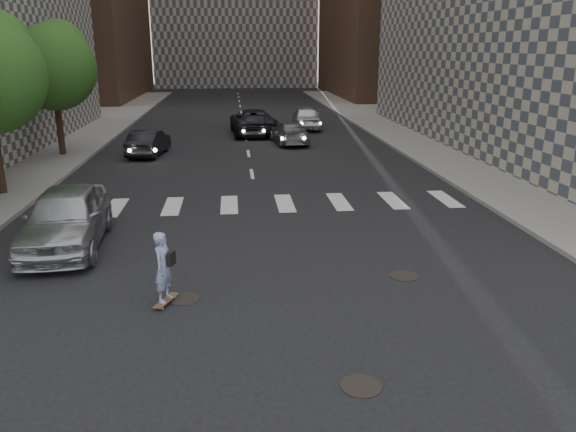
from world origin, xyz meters
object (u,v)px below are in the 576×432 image
object	(u,v)px
skateboarder	(164,267)
traffic_car_c	(253,122)
silver_sedan	(66,218)
tree_c	(54,63)
traffic_car_b	(289,132)
traffic_car_a	(149,143)
traffic_car_e	(252,126)
traffic_car_d	(307,117)

from	to	relation	value
skateboarder	traffic_car_c	size ratio (longest dim) A/B	0.28
silver_sedan	tree_c	bearing A→B (deg)	102.08
traffic_car_b	tree_c	bearing A→B (deg)	6.78
silver_sedan	traffic_car_b	size ratio (longest dim) A/B	1.12
tree_c	traffic_car_c	world-z (taller)	tree_c
silver_sedan	traffic_car_a	world-z (taller)	silver_sedan
silver_sedan	traffic_car_b	distance (m)	18.76
silver_sedan	traffic_car_c	distance (m)	21.66
tree_c	traffic_car_e	distance (m)	12.16
traffic_car_a	traffic_car_d	world-z (taller)	traffic_car_d
traffic_car_a	tree_c	bearing A→B (deg)	6.01
traffic_car_b	traffic_car_c	xyz separation A→B (m)	(-1.96, 3.83, 0.16)
traffic_car_b	skateboarder	bearing A→B (deg)	70.28
silver_sedan	traffic_car_a	size ratio (longest dim) A/B	1.24
skateboarder	silver_sedan	bearing A→B (deg)	150.85
traffic_car_d	traffic_car_e	world-z (taller)	traffic_car_d
skateboarder	traffic_car_a	size ratio (longest dim) A/B	0.41
tree_c	traffic_car_c	xyz separation A→B (m)	(9.97, 6.70, -3.84)
traffic_car_d	traffic_car_e	xyz separation A→B (m)	(-3.84, -3.03, -0.13)
tree_c	traffic_car_b	bearing A→B (deg)	13.50
traffic_car_a	skateboarder	bearing A→B (deg)	106.34
skateboarder	traffic_car_a	distance (m)	18.22
tree_c	silver_sedan	bearing A→B (deg)	-74.35
skateboarder	silver_sedan	size ratio (longest dim) A/B	0.33
tree_c	traffic_car_d	bearing A→B (deg)	32.83
skateboarder	traffic_car_e	world-z (taller)	skateboarder
traffic_car_b	traffic_car_e	xyz separation A→B (m)	(-2.03, 2.97, 0.03)
traffic_car_b	traffic_car_e	world-z (taller)	traffic_car_e
traffic_car_d	traffic_car_e	bearing A→B (deg)	42.66
traffic_car_d	traffic_car_a	bearing A→B (deg)	47.97
traffic_car_c	traffic_car_d	bearing A→B (deg)	-153.39
skateboarder	traffic_car_d	xyz separation A→B (m)	(6.65, 26.99, -0.07)
traffic_car_a	traffic_car_c	bearing A→B (deg)	-122.22
traffic_car_b	traffic_car_c	size ratio (longest dim) A/B	0.76
traffic_car_e	skateboarder	bearing A→B (deg)	82.46
tree_c	skateboarder	size ratio (longest dim) A/B	3.98
traffic_car_c	silver_sedan	bearing A→B (deg)	70.53
traffic_car_a	traffic_car_e	distance (m)	8.17
silver_sedan	traffic_car_c	bearing A→B (deg)	70.29
tree_c	traffic_car_b	distance (m)	12.91
traffic_car_a	silver_sedan	bearing A→B (deg)	96.13
traffic_car_c	traffic_car_e	bearing A→B (deg)	81.64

